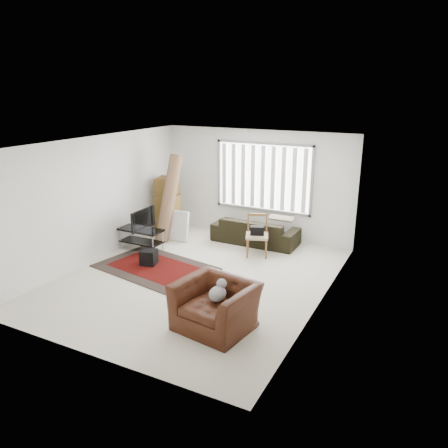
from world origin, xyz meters
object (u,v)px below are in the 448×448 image
object	(u,v)px
tv_stand	(141,235)
side_chair	(257,234)
sofa	(255,227)
moving_boxes	(168,208)
armchair	(216,302)

from	to	relation	value
tv_stand	side_chair	distance (m)	2.71
tv_stand	sofa	world-z (taller)	sofa
sofa	side_chair	world-z (taller)	side_chair
tv_stand	side_chair	xyz separation A→B (m)	(2.53, 0.95, 0.13)
moving_boxes	side_chair	xyz separation A→B (m)	(2.64, -0.33, -0.18)
side_chair	moving_boxes	bearing A→B (deg)	151.19
sofa	side_chair	bearing A→B (deg)	115.77
tv_stand	moving_boxes	distance (m)	1.33
moving_boxes	sofa	world-z (taller)	moving_boxes
tv_stand	sofa	size ratio (longest dim) A/B	0.50
side_chair	armchair	size ratio (longest dim) A/B	0.70
sofa	side_chair	distance (m)	0.82
moving_boxes	armchair	bearing A→B (deg)	-47.23
moving_boxes	sofa	bearing A→B (deg)	9.95
sofa	tv_stand	bearing A→B (deg)	37.82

